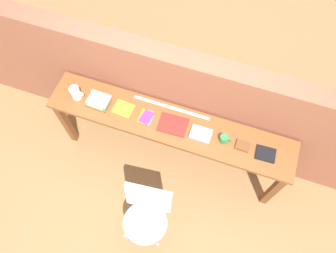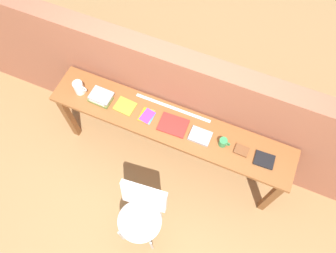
% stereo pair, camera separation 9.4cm
% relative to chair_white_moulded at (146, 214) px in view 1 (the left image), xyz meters
% --- Properties ---
extents(ground_plane, '(40.00, 40.00, 0.00)m').
position_rel_chair_white_moulded_xyz_m(ground_plane, '(-0.05, 0.54, -0.53)').
color(ground_plane, '#9E7547').
extents(brick_wall_back, '(6.00, 0.20, 1.50)m').
position_rel_chair_white_moulded_xyz_m(brick_wall_back, '(-0.05, 1.18, 0.22)').
color(brick_wall_back, '#9E5B42').
rests_on(brick_wall_back, ground).
extents(sideboard, '(2.50, 0.44, 0.88)m').
position_rel_chair_white_moulded_xyz_m(sideboard, '(-0.05, 0.84, 0.21)').
color(sideboard, brown).
rests_on(sideboard, ground).
extents(chair_white_moulded, '(0.48, 0.50, 0.89)m').
position_rel_chair_white_moulded_xyz_m(chair_white_moulded, '(0.00, 0.00, 0.00)').
color(chair_white_moulded, white).
rests_on(chair_white_moulded, ground).
extents(pitcher_white, '(0.14, 0.10, 0.18)m').
position_rel_chair_white_moulded_xyz_m(pitcher_white, '(-1.04, 0.82, 0.43)').
color(pitcher_white, white).
rests_on(pitcher_white, sideboard).
extents(book_stack_leftmost, '(0.24, 0.17, 0.08)m').
position_rel_chair_white_moulded_xyz_m(book_stack_leftmost, '(-0.80, 0.82, 0.39)').
color(book_stack_leftmost, olive).
rests_on(book_stack_leftmost, sideboard).
extents(magazine_cycling, '(0.21, 0.18, 0.01)m').
position_rel_chair_white_moulded_xyz_m(magazine_cycling, '(-0.54, 0.84, 0.36)').
color(magazine_cycling, gold).
rests_on(magazine_cycling, sideboard).
extents(pamphlet_pile_colourful, '(0.14, 0.17, 0.01)m').
position_rel_chair_white_moulded_xyz_m(pamphlet_pile_colourful, '(-0.29, 0.82, 0.36)').
color(pamphlet_pile_colourful, green).
rests_on(pamphlet_pile_colourful, sideboard).
extents(book_open_centre, '(0.28, 0.22, 0.02)m').
position_rel_chair_white_moulded_xyz_m(book_open_centre, '(-0.02, 0.83, 0.36)').
color(book_open_centre, red).
rests_on(book_open_centre, sideboard).
extents(book_grey_hardcover, '(0.20, 0.15, 0.03)m').
position_rel_chair_white_moulded_xyz_m(book_grey_hardcover, '(0.27, 0.82, 0.37)').
color(book_grey_hardcover, '#9E9EA3').
rests_on(book_grey_hardcover, sideboard).
extents(mug, '(0.11, 0.08, 0.09)m').
position_rel_chair_white_moulded_xyz_m(mug, '(0.49, 0.83, 0.40)').
color(mug, '#338C4C').
rests_on(mug, sideboard).
extents(leather_journal_brown, '(0.13, 0.10, 0.02)m').
position_rel_chair_white_moulded_xyz_m(leather_journal_brown, '(0.68, 0.83, 0.37)').
color(leather_journal_brown, brown).
rests_on(leather_journal_brown, sideboard).
extents(book_repair_rightmost, '(0.19, 0.15, 0.02)m').
position_rel_chair_white_moulded_xyz_m(book_repair_rightmost, '(0.90, 0.82, 0.36)').
color(book_repair_rightmost, black).
rests_on(book_repair_rightmost, sideboard).
extents(ruler_metal_back_edge, '(0.80, 0.03, 0.00)m').
position_rel_chair_white_moulded_xyz_m(ruler_metal_back_edge, '(-0.09, 1.01, 0.35)').
color(ruler_metal_back_edge, silver).
rests_on(ruler_metal_back_edge, sideboard).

